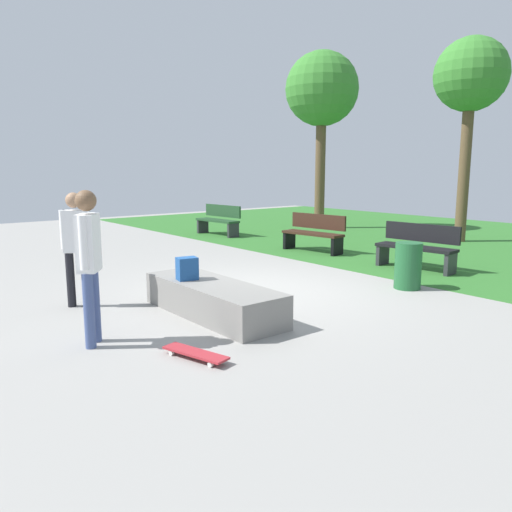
{
  "coord_description": "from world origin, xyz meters",
  "views": [
    {
      "loc": [
        6.22,
        -5.07,
        2.0
      ],
      "look_at": [
        0.63,
        -0.56,
        0.75
      ],
      "focal_mm": 35.06,
      "sensor_mm": 36.0,
      "label": 1
    }
  ],
  "objects_px": {
    "skater_watching": "(76,241)",
    "tree_broad_elm": "(322,91)",
    "park_bench_far_left": "(314,232)",
    "park_bench_near_lamppost": "(219,219)",
    "park_bench_far_right": "(417,246)",
    "concrete_ledge": "(213,299)",
    "trash_bin": "(408,266)",
    "skater_performing_trick": "(89,255)",
    "tree_slender_maple": "(471,79)",
    "backpack_on_ledge": "(187,269)",
    "skateboard_by_ledge": "(195,353)"
  },
  "relations": [
    {
      "from": "skater_watching",
      "to": "tree_broad_elm",
      "type": "xyz_separation_m",
      "value": [
        -4.74,
        9.95,
        3.54
      ]
    },
    {
      "from": "park_bench_far_left",
      "to": "park_bench_near_lamppost",
      "type": "bearing_deg",
      "value": -179.63
    },
    {
      "from": "park_bench_far_left",
      "to": "park_bench_far_right",
      "type": "height_order",
      "value": "same"
    },
    {
      "from": "concrete_ledge",
      "to": "trash_bin",
      "type": "relative_size",
      "value": 3.04
    },
    {
      "from": "park_bench_far_left",
      "to": "park_bench_far_right",
      "type": "xyz_separation_m",
      "value": [
        2.84,
        0.05,
        0.0
      ]
    },
    {
      "from": "concrete_ledge",
      "to": "skater_performing_trick",
      "type": "xyz_separation_m",
      "value": [
        0.12,
        -1.74,
        0.82
      ]
    },
    {
      "from": "park_bench_far_left",
      "to": "tree_slender_maple",
      "type": "height_order",
      "value": "tree_slender_maple"
    },
    {
      "from": "skater_performing_trick",
      "to": "backpack_on_ledge",
      "type": "bearing_deg",
      "value": 108.22
    },
    {
      "from": "backpack_on_ledge",
      "to": "concrete_ledge",
      "type": "bearing_deg",
      "value": 123.27
    },
    {
      "from": "skater_performing_trick",
      "to": "skateboard_by_ledge",
      "type": "bearing_deg",
      "value": 31.14
    },
    {
      "from": "park_bench_near_lamppost",
      "to": "tree_broad_elm",
      "type": "bearing_deg",
      "value": 80.59
    },
    {
      "from": "concrete_ledge",
      "to": "park_bench_far_left",
      "type": "xyz_separation_m",
      "value": [
        -2.93,
        4.96,
        0.25
      ]
    },
    {
      "from": "concrete_ledge",
      "to": "skater_watching",
      "type": "distance_m",
      "value": 2.19
    },
    {
      "from": "skater_performing_trick",
      "to": "park_bench_far_right",
      "type": "relative_size",
      "value": 1.08
    },
    {
      "from": "park_bench_far_left",
      "to": "tree_slender_maple",
      "type": "bearing_deg",
      "value": 73.3
    },
    {
      "from": "skater_performing_trick",
      "to": "park_bench_far_right",
      "type": "xyz_separation_m",
      "value": [
        -0.21,
        6.74,
        -0.56
      ]
    },
    {
      "from": "skater_performing_trick",
      "to": "park_bench_near_lamppost",
      "type": "height_order",
      "value": "skater_performing_trick"
    },
    {
      "from": "trash_bin",
      "to": "tree_broad_elm",
      "type": "bearing_deg",
      "value": 143.7
    },
    {
      "from": "backpack_on_ledge",
      "to": "park_bench_near_lamppost",
      "type": "height_order",
      "value": "park_bench_near_lamppost"
    },
    {
      "from": "skateboard_by_ledge",
      "to": "tree_broad_elm",
      "type": "relative_size",
      "value": 0.14
    },
    {
      "from": "park_bench_near_lamppost",
      "to": "tree_slender_maple",
      "type": "xyz_separation_m",
      "value": [
        5.35,
        4.45,
        3.87
      ]
    },
    {
      "from": "skater_watching",
      "to": "park_bench_near_lamppost",
      "type": "distance_m",
      "value": 8.22
    },
    {
      "from": "backpack_on_ledge",
      "to": "park_bench_far_right",
      "type": "relative_size",
      "value": 0.2
    },
    {
      "from": "backpack_on_ledge",
      "to": "tree_broad_elm",
      "type": "distance_m",
      "value": 11.33
    },
    {
      "from": "skateboard_by_ledge",
      "to": "tree_broad_elm",
      "type": "distance_m",
      "value": 13.11
    },
    {
      "from": "skateboard_by_ledge",
      "to": "park_bench_far_left",
      "type": "bearing_deg",
      "value": 124.69
    },
    {
      "from": "concrete_ledge",
      "to": "skater_watching",
      "type": "height_order",
      "value": "skater_watching"
    },
    {
      "from": "park_bench_far_left",
      "to": "trash_bin",
      "type": "height_order",
      "value": "park_bench_far_left"
    },
    {
      "from": "concrete_ledge",
      "to": "skater_watching",
      "type": "relative_size",
      "value": 1.43
    },
    {
      "from": "concrete_ledge",
      "to": "tree_slender_maple",
      "type": "height_order",
      "value": "tree_slender_maple"
    },
    {
      "from": "concrete_ledge",
      "to": "skater_performing_trick",
      "type": "distance_m",
      "value": 1.92
    },
    {
      "from": "park_bench_far_left",
      "to": "park_bench_far_right",
      "type": "distance_m",
      "value": 2.84
    },
    {
      "from": "concrete_ledge",
      "to": "park_bench_far_right",
      "type": "distance_m",
      "value": 5.01
    },
    {
      "from": "backpack_on_ledge",
      "to": "skater_performing_trick",
      "type": "relative_size",
      "value": 0.18
    },
    {
      "from": "park_bench_far_right",
      "to": "park_bench_far_left",
      "type": "bearing_deg",
      "value": -179.08
    },
    {
      "from": "skater_watching",
      "to": "skateboard_by_ledge",
      "type": "distance_m",
      "value": 2.99
    },
    {
      "from": "park_bench_near_lamppost",
      "to": "tree_slender_maple",
      "type": "relative_size",
      "value": 0.3
    },
    {
      "from": "skater_watching",
      "to": "concrete_ledge",
      "type": "bearing_deg",
      "value": 38.71
    },
    {
      "from": "skater_performing_trick",
      "to": "park_bench_far_left",
      "type": "relative_size",
      "value": 1.08
    },
    {
      "from": "concrete_ledge",
      "to": "skateboard_by_ledge",
      "type": "relative_size",
      "value": 2.9
    },
    {
      "from": "skater_performing_trick",
      "to": "trash_bin",
      "type": "distance_m",
      "value": 5.26
    },
    {
      "from": "skater_watching",
      "to": "skateboard_by_ledge",
      "type": "xyz_separation_m",
      "value": [
        2.84,
        0.22,
        -0.91
      ]
    },
    {
      "from": "concrete_ledge",
      "to": "tree_broad_elm",
      "type": "xyz_separation_m",
      "value": [
        -6.34,
        8.66,
        4.28
      ]
    },
    {
      "from": "concrete_ledge",
      "to": "park_bench_near_lamppost",
      "type": "height_order",
      "value": "park_bench_near_lamppost"
    },
    {
      "from": "skateboard_by_ledge",
      "to": "park_bench_far_right",
      "type": "xyz_separation_m",
      "value": [
        -1.33,
        6.07,
        0.42
      ]
    },
    {
      "from": "backpack_on_ledge",
      "to": "tree_broad_elm",
      "type": "relative_size",
      "value": 0.06
    },
    {
      "from": "skater_watching",
      "to": "park_bench_far_right",
      "type": "xyz_separation_m",
      "value": [
        1.51,
        6.29,
        -0.49
      ]
    },
    {
      "from": "backpack_on_ledge",
      "to": "skateboard_by_ledge",
      "type": "relative_size",
      "value": 0.39
    },
    {
      "from": "tree_slender_maple",
      "to": "trash_bin",
      "type": "height_order",
      "value": "tree_slender_maple"
    },
    {
      "from": "skateboard_by_ledge",
      "to": "park_bench_near_lamppost",
      "type": "xyz_separation_m",
      "value": [
        -8.19,
        6.0,
        0.42
      ]
    }
  ]
}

